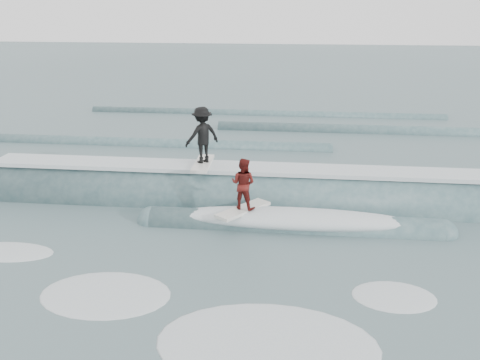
# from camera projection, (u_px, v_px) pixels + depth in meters

# --- Properties ---
(ground) EXTENTS (160.00, 160.00, 0.00)m
(ground) POSITION_uv_depth(u_px,v_px,m) (211.00, 304.00, 12.47)
(ground) COLOR #3B5356
(ground) RESTS_ON ground
(breaking_wave) EXTENTS (21.69, 3.98, 2.41)m
(breaking_wave) POSITION_uv_depth(u_px,v_px,m) (248.00, 202.00, 18.68)
(breaking_wave) COLOR #345258
(breaking_wave) RESTS_ON ground
(surfer_black) EXTENTS (1.43, 2.02, 2.05)m
(surfer_black) POSITION_uv_depth(u_px,v_px,m) (202.00, 137.00, 18.38)
(surfer_black) COLOR silver
(surfer_black) RESTS_ON ground
(surfer_red) EXTENTS (1.64, 1.93, 1.71)m
(surfer_red) POSITION_uv_depth(u_px,v_px,m) (243.00, 187.00, 16.44)
(surfer_red) COLOR silver
(surfer_red) RESTS_ON ground
(whitewater) EXTENTS (13.83, 8.59, 0.10)m
(whitewater) POSITION_uv_depth(u_px,v_px,m) (228.00, 347.00, 10.91)
(whitewater) COLOR silver
(whitewater) RESTS_ON ground
(far_swells) EXTENTS (37.92, 8.65, 0.80)m
(far_swells) POSITION_uv_depth(u_px,v_px,m) (284.00, 131.00, 28.98)
(far_swells) COLOR #345258
(far_swells) RESTS_ON ground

